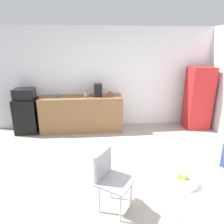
% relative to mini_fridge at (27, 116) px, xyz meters
% --- Properties ---
extents(ground_plane, '(6.00, 6.00, 0.00)m').
position_rel_mini_fridge_xyz_m(ground_plane, '(1.89, -2.65, -0.43)').
color(ground_plane, '#9E998E').
extents(wall_back, '(6.00, 0.10, 2.60)m').
position_rel_mini_fridge_xyz_m(wall_back, '(1.89, 0.35, 0.87)').
color(wall_back, silver).
rests_on(wall_back, ground_plane).
extents(counter_block, '(2.07, 0.60, 0.90)m').
position_rel_mini_fridge_xyz_m(counter_block, '(1.38, 0.00, 0.02)').
color(counter_block, brown).
rests_on(counter_block, ground_plane).
extents(mini_fridge, '(0.54, 0.54, 0.87)m').
position_rel_mini_fridge_xyz_m(mini_fridge, '(0.00, 0.00, 0.00)').
color(mini_fridge, black).
rests_on(mini_fridge, ground_plane).
extents(microwave, '(0.48, 0.38, 0.26)m').
position_rel_mini_fridge_xyz_m(microwave, '(0.00, 0.00, 0.56)').
color(microwave, black).
rests_on(microwave, mini_fridge).
extents(locker_cabinet, '(0.60, 0.50, 1.62)m').
position_rel_mini_fridge_xyz_m(locker_cabinet, '(4.44, -0.10, 0.37)').
color(locker_cabinet, '#B21E1E').
rests_on(locker_cabinet, ground_plane).
extents(round_table, '(1.14, 1.14, 0.75)m').
position_rel_mini_fridge_xyz_m(round_table, '(2.68, -3.38, 0.18)').
color(round_table, silver).
rests_on(round_table, ground_plane).
extents(chair_gray, '(0.58, 0.58, 0.83)m').
position_rel_mini_fridge_xyz_m(chair_gray, '(1.87, -2.82, 0.09)').
color(chair_gray, silver).
rests_on(chair_gray, ground_plane).
extents(fruit_bowl, '(0.25, 0.25, 0.11)m').
position_rel_mini_fridge_xyz_m(fruit_bowl, '(2.61, -3.40, 0.35)').
color(fruit_bowl, silver).
rests_on(fruit_bowl, round_table).
extents(mug_white, '(0.13, 0.08, 0.09)m').
position_rel_mini_fridge_xyz_m(mug_white, '(0.81, -0.03, 0.51)').
color(mug_white, '#3F66BF').
rests_on(mug_white, counter_block).
extents(mug_green, '(0.13, 0.08, 0.09)m').
position_rel_mini_fridge_xyz_m(mug_green, '(1.49, 0.03, 0.51)').
color(mug_green, white).
rests_on(mug_green, counter_block).
extents(mug_red, '(0.13, 0.08, 0.09)m').
position_rel_mini_fridge_xyz_m(mug_red, '(2.13, 0.09, 0.51)').
color(mug_red, '#D84C4C').
rests_on(mug_red, counter_block).
extents(coffee_maker, '(0.20, 0.24, 0.32)m').
position_rel_mini_fridge_xyz_m(coffee_maker, '(1.81, 0.00, 0.63)').
color(coffee_maker, black).
rests_on(coffee_maker, counter_block).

